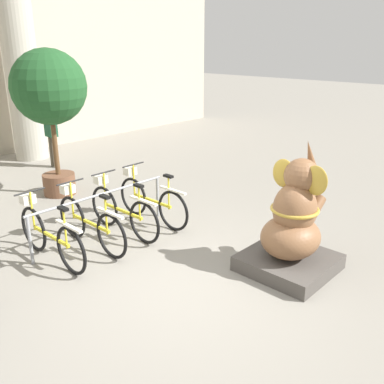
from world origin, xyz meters
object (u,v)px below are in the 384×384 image
at_px(bicycle_2, 122,210).
at_px(elephant_statue, 293,228).
at_px(bicycle_3, 151,200).
at_px(potted_tree, 49,93).
at_px(bicycle_0, 50,235).
at_px(person_pedestrian, 51,130).
at_px(bicycle_1, 89,222).

height_order(bicycle_2, elephant_statue, elephant_statue).
distance_m(bicycle_3, potted_tree, 3.06).
bearing_deg(bicycle_3, bicycle_0, -179.55).
height_order(bicycle_0, person_pedestrian, person_pedestrian).
height_order(bicycle_0, bicycle_1, same).
bearing_deg(bicycle_0, elephant_statue, -50.76).
bearing_deg(bicycle_3, person_pedestrian, 81.58).
relative_size(bicycle_2, elephant_statue, 0.94).
xyz_separation_m(bicycle_0, bicycle_1, (0.66, -0.03, 0.00)).
bearing_deg(bicycle_0, potted_tree, 57.14).
xyz_separation_m(elephant_statue, potted_tree, (-0.56, 5.24, 1.48)).
xyz_separation_m(bicycle_1, elephant_statue, (1.54, -2.67, 0.21)).
height_order(bicycle_3, potted_tree, potted_tree).
relative_size(bicycle_1, person_pedestrian, 1.08).
bearing_deg(potted_tree, bicycle_3, -82.27).
xyz_separation_m(bicycle_1, potted_tree, (0.98, 2.57, 1.70)).
bearing_deg(bicycle_3, elephant_statue, -85.42).
relative_size(person_pedestrian, potted_tree, 0.55).
height_order(bicycle_0, potted_tree, potted_tree).
bearing_deg(person_pedestrian, potted_tree, -117.31).
bearing_deg(bicycle_0, bicycle_3, 0.45).
bearing_deg(bicycle_2, bicycle_3, 1.58).
height_order(bicycle_2, person_pedestrian, person_pedestrian).
height_order(elephant_statue, person_pedestrian, elephant_statue).
xyz_separation_m(bicycle_0, bicycle_2, (1.32, -0.00, 0.00)).
xyz_separation_m(bicycle_2, bicycle_3, (0.66, 0.02, 0.00)).
distance_m(bicycle_1, elephant_statue, 3.09).
relative_size(elephant_statue, person_pedestrian, 1.14).
bearing_deg(bicycle_2, potted_tree, 82.86).
distance_m(bicycle_0, bicycle_2, 1.32).
bearing_deg(elephant_statue, potted_tree, 96.11).
bearing_deg(person_pedestrian, bicycle_3, -98.42).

